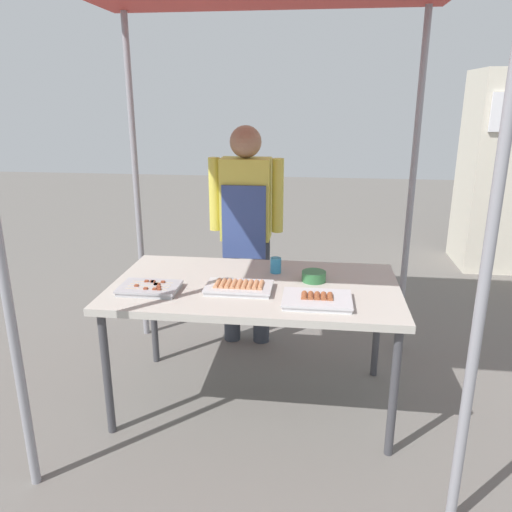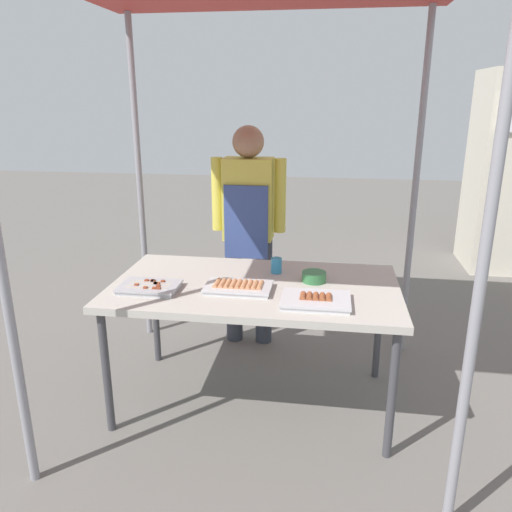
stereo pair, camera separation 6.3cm
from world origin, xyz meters
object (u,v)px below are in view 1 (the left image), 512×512
Objects in this scene: stall_table at (255,293)px; tray_meat_skewers at (150,288)px; vendor_woman at (246,220)px; tray_grilled_sausages at (239,287)px; condiment_bowl at (314,276)px; drink_cup_near_edge at (276,265)px; tray_pork_links at (317,300)px.

tray_meat_skewers is (-0.55, -0.17, 0.07)m from stall_table.
tray_grilled_sausages is at bearing 95.68° from vendor_woman.
vendor_woman is at bearing 125.31° from condiment_bowl.
tray_meat_skewers is (-0.48, -0.06, -0.00)m from tray_grilled_sausages.
condiment_bowl is at bearing 125.31° from vendor_woman.
stall_table is at bearing 101.69° from vendor_woman.
tray_grilled_sausages is 0.91m from vendor_woman.
tray_meat_skewers is at bearing -162.43° from stall_table.
vendor_woman reaches higher than condiment_bowl.
vendor_woman is at bearing 114.50° from drink_cup_near_edge.
tray_meat_skewers is 3.46× the size of drink_cup_near_edge.
drink_cup_near_edge reaches higher than tray_grilled_sausages.
condiment_bowl is (-0.02, 0.32, 0.01)m from tray_pork_links.
vendor_woman is (-0.51, 1.01, 0.16)m from tray_pork_links.
tray_grilled_sausages is 1.02× the size of tray_pork_links.
stall_table is 17.40× the size of drink_cup_near_edge.
stall_table is 0.58m from tray_meat_skewers.
tray_meat_skewers is 0.90m from tray_pork_links.
tray_meat_skewers is at bearing -163.12° from condiment_bowl.
tray_pork_links is at bearing -15.98° from tray_grilled_sausages.
condiment_bowl is 1.49× the size of drink_cup_near_edge.
drink_cup_near_edge is 0.64m from vendor_woman.
tray_pork_links reaches higher than stall_table.
condiment_bowl reaches higher than stall_table.
stall_table is 0.25m from drink_cup_near_edge.
stall_table is 0.15m from tray_grilled_sausages.
tray_grilled_sausages reaches higher than stall_table.
vendor_woman reaches higher than drink_cup_near_edge.
tray_grilled_sausages is at bearing 7.59° from tray_meat_skewers.
drink_cup_near_edge is (-0.23, 0.12, 0.02)m from condiment_bowl.
vendor_woman is at bearing 67.85° from tray_meat_skewers.
tray_grilled_sausages is (-0.07, -0.11, 0.07)m from stall_table.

